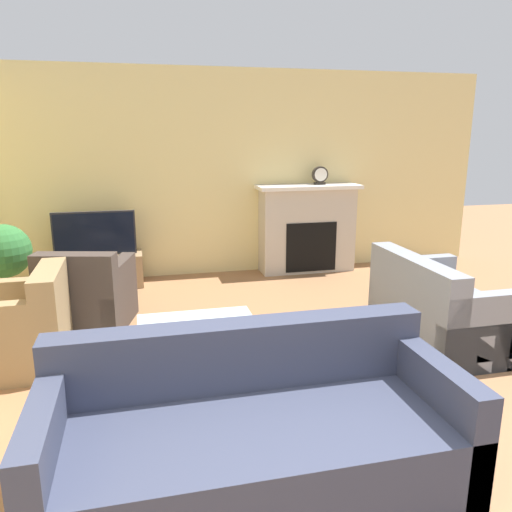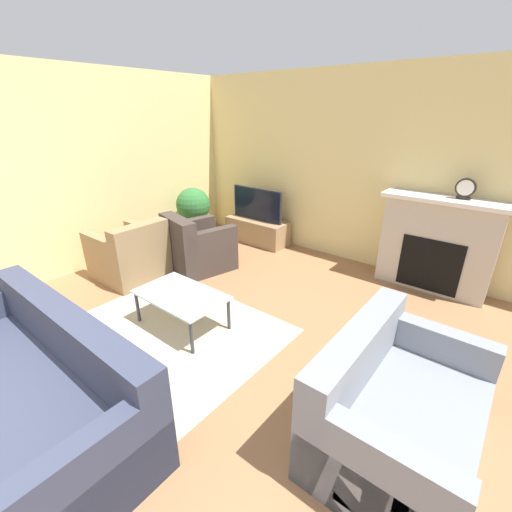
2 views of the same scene
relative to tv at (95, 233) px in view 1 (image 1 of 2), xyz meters
name	(u,v)px [view 1 (image 1 of 2)]	position (x,y,z in m)	size (l,w,h in m)	color
wall_back	(195,174)	(1.29, 0.33, 0.67)	(8.15, 0.06, 2.70)	beige
area_rug	(201,374)	(0.95, -2.65, -0.68)	(2.15, 1.79, 0.00)	#B7A88E
fireplace	(307,227)	(2.79, 0.11, -0.06)	(1.41, 0.44, 1.20)	#BCB2A3
tv_stand	(98,271)	(0.00, 0.00, -0.48)	(1.11, 0.44, 0.41)	#997A56
tv	(95,233)	(0.00, 0.00, 0.00)	(0.99, 0.06, 0.54)	#232328
couch_sectional	(253,436)	(1.08, -3.98, -0.40)	(2.21, 0.95, 0.82)	#33384C
couch_loveseat	(441,312)	(3.18, -2.52, -0.39)	(0.89, 1.33, 0.82)	gray
armchair_by_window	(15,333)	(-0.50, -2.16, -0.38)	(0.88, 0.80, 0.82)	#8C704C
armchair_accent	(88,298)	(0.01, -1.39, -0.38)	(0.93, 0.99, 0.82)	#3D332D
coffee_table	(197,327)	(0.95, -2.48, -0.34)	(0.95, 0.59, 0.38)	#333338
potted_plant	(4,253)	(-0.89, -0.64, -0.05)	(0.58, 0.58, 0.94)	beige
mantel_clock	(320,175)	(2.96, 0.11, 0.64)	(0.21, 0.07, 0.24)	#28231E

